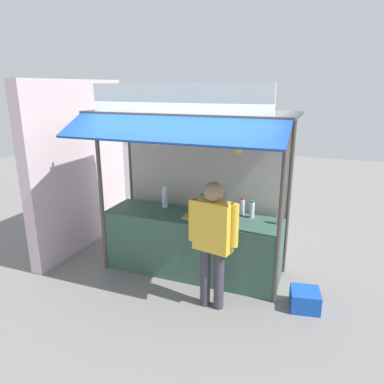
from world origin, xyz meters
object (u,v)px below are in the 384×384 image
Objects in this scene: water_bottle_front_left at (242,207)px; magazine_stack_rear_center at (211,223)px; banana_bunch_leftmost at (239,147)px; water_bottle_left at (279,217)px; water_bottle_center at (252,210)px; water_bottle_far_left at (202,204)px; banana_bunch_inner_right at (156,139)px; plastic_crate at (305,299)px; vendor_person at (213,234)px; magazine_stack_right at (193,216)px; water_bottle_mid_right at (213,207)px; water_bottle_front_right at (165,198)px.

magazine_stack_rear_center is at bearing -116.99° from water_bottle_front_left.
banana_bunch_leftmost is at bearing -82.63° from water_bottle_front_left.
water_bottle_center is (-0.39, 0.11, 0.01)m from water_bottle_left.
banana_bunch_leftmost is (-0.06, -0.67, 0.99)m from water_bottle_center.
banana_bunch_inner_right is (-0.40, -0.62, 1.00)m from water_bottle_far_left.
banana_bunch_inner_right reaches higher than plastic_crate.
vendor_person is (-0.21, -0.27, -1.03)m from banana_bunch_leftmost.
magazine_stack_right is 0.82m from vendor_person.
magazine_stack_right is (-0.22, -0.24, -0.09)m from water_bottle_mid_right.
vendor_person is at bearing -62.73° from water_bottle_far_left.
water_bottle_front_left is 1.48m from plastic_crate.
water_bottle_far_left is 1.33m from banana_bunch_leftmost.
plastic_crate is (1.39, -0.51, -0.89)m from water_bottle_mid_right.
water_bottle_mid_right is 0.79× the size of water_bottle_far_left.
water_bottle_front_left is (0.40, 0.13, 0.01)m from water_bottle_mid_right.
vendor_person is (0.51, -0.65, 0.06)m from magazine_stack_right.
magazine_stack_rear_center is at bearing -155.93° from water_bottle_left.
banana_bunch_inner_right is at bearing -132.72° from water_bottle_mid_right.
water_bottle_far_left is 1.00m from vendor_person.
water_bottle_center is (1.34, 0.01, -0.03)m from water_bottle_front_right.
water_bottle_mid_right is 1.28m from banana_bunch_leftmost.
magazine_stack_rear_center is 0.73× the size of plastic_crate.
water_bottle_front_left is 0.79× the size of magazine_stack_right.
magazine_stack_right is (0.56, -0.28, -0.13)m from water_bottle_front_right.
water_bottle_front_right is 0.19× the size of vendor_person.
magazine_stack_right is at bearing 150.70° from magazine_stack_rear_center.
banana_bunch_inner_right is at bearing -159.74° from water_bottle_left.
magazine_stack_rear_center is at bearing -58.36° from vendor_person.
water_bottle_mid_right is at bearing 159.80° from plastic_crate.
water_bottle_front_right is 1.73m from banana_bunch_leftmost.
water_bottle_mid_right is 1.33m from banana_bunch_inner_right.
water_bottle_center is 0.89× the size of banana_bunch_inner_right.
vendor_person is (0.17, -0.46, 0.04)m from magazine_stack_rear_center.
water_bottle_center is at bearing 84.76° from banana_bunch_leftmost.
water_bottle_front_left is 0.63m from magazine_stack_rear_center.
magazine_stack_right is (-0.05, -0.24, -0.11)m from water_bottle_far_left.
water_bottle_front_left is 1.19m from water_bottle_front_right.
water_bottle_front_right is at bearing 165.83° from plastic_crate.
magazine_stack_rear_center is 1.15m from banana_bunch_leftmost.
banana_bunch_inner_right is 1.07m from banana_bunch_leftmost.
water_bottle_front_left is at bearing 97.37° from banana_bunch_leftmost.
magazine_stack_rear_center is 1.31m from banana_bunch_inner_right.
banana_bunch_inner_right is 0.80× the size of plastic_crate.
water_bottle_front_right is 1.25× the size of water_bottle_center.
water_bottle_left is 1.19m from magazine_stack_right.
water_bottle_far_left is 0.91× the size of magazine_stack_right.
water_bottle_mid_right is 0.18m from water_bottle_far_left.
water_bottle_far_left is 0.94× the size of banana_bunch_leftmost.
water_bottle_mid_right is 0.45m from magazine_stack_rear_center.
water_bottle_front_right is at bearing 152.97° from banana_bunch_leftmost.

